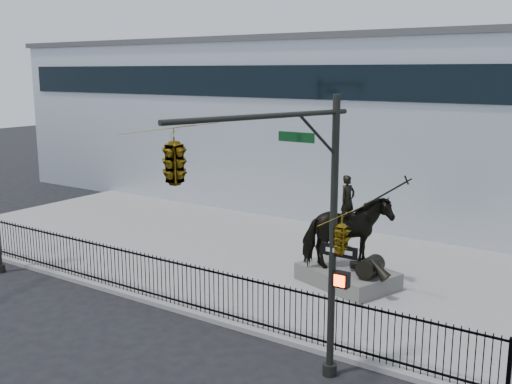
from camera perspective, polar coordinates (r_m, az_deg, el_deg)
The scene contains 7 objects.
ground at distance 19.59m, azimuth -12.19°, elevation -11.39°, with size 120.00×120.00×0.00m, color black.
plaza at distance 24.58m, azimuth -0.31°, elevation -6.18°, with size 30.00×12.00×0.15m, color gray.
building at distance 35.06m, azimuth 11.85°, elevation 6.27°, with size 44.00×14.00×9.00m, color silver.
picket_fence at distance 20.09m, azimuth -9.71°, elevation -7.96°, with size 22.10×0.10×1.50m.
statue_plinth at distance 21.44m, azimuth 8.69°, elevation -7.94°, with size 3.18×2.19×0.60m, color #5D5B55.
equestrian_statue at distance 20.94m, azimuth 8.93°, elevation -3.98°, with size 3.88×3.08×3.46m.
traffic_signal_right at distance 12.63m, azimuth 0.80°, elevation -0.75°, with size 2.17×6.86×7.00m.
Camera 1 is at (13.24, -12.33, 7.52)m, focal length 42.00 mm.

